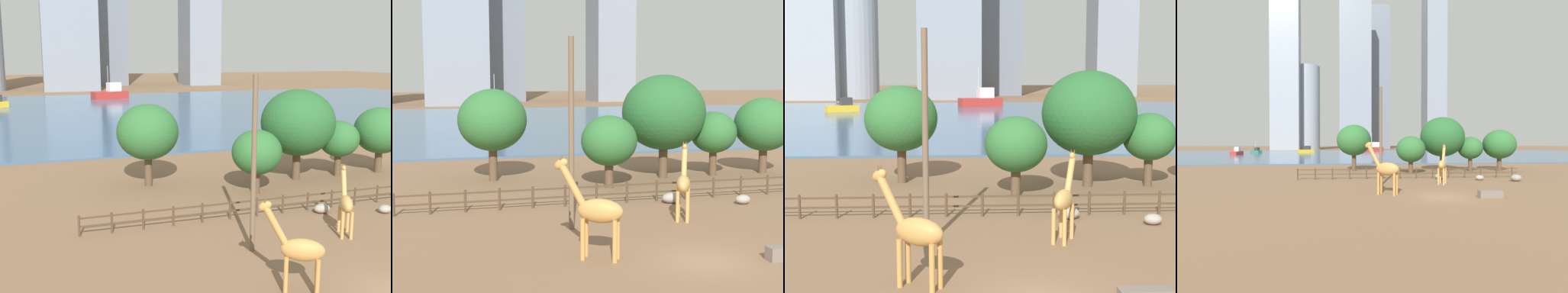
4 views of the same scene
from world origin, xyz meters
The scene contains 14 objects.
ground_plane centered at (0.00, 80.00, 0.00)m, with size 400.00×400.00×0.00m, color brown.
harbor_water centered at (0.00, 77.00, 0.10)m, with size 180.00×86.00×0.20m, color #3D6084.
giraffe_tall centered at (-4.34, 1.56, 2.11)m, with size 2.95×2.04×4.44m.
giraffe_companion centered at (2.23, 7.22, 1.96)m, with size 1.73×2.79×4.13m.
utility_pole centered at (-4.12, 6.77, 4.86)m, with size 0.28×0.28×9.71m, color brown.
boulder_by_pole centered at (7.37, 9.80, 0.28)m, with size 0.93×0.76×0.57m, color gray.
boulder_small centered at (3.27, 11.21, 0.32)m, with size 1.17×0.85×0.64m, color gray.
enclosure_fence centered at (-0.14, 12.00, 0.76)m, with size 26.12×0.14×1.30m.
tree_left_large centered at (-6.37, 22.04, 4.51)m, with size 5.08×5.08×6.82m.
tree_center_broad centered at (14.92, 19.92, 3.90)m, with size 4.72×4.72×6.05m.
tree_right_tall centered at (1.11, 17.13, 3.27)m, with size 3.91×3.91×5.06m.
tree_left_small centered at (6.36, 20.03, 5.00)m, with size 6.35×6.35×7.87m.
tree_right_small centered at (10.50, 19.92, 3.36)m, with size 3.59×3.59×5.02m.
boat_tug centered at (3.93, 105.40, 1.53)m, with size 9.44×5.62×8.00m.
Camera 2 is at (-11.22, -22.19, 7.75)m, focal length 55.00 mm.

